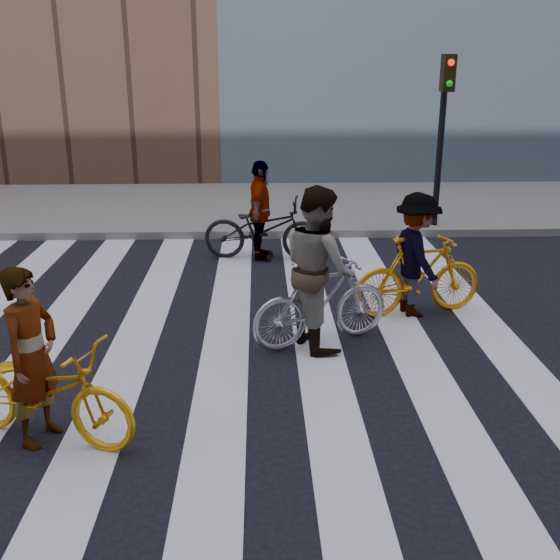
{
  "coord_description": "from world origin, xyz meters",
  "views": [
    {
      "loc": [
        0.96,
        -7.01,
        3.26
      ],
      "look_at": [
        1.2,
        0.3,
        0.77
      ],
      "focal_mm": 42.0,
      "sensor_mm": 36.0,
      "label": 1
    }
  ],
  "objects_px": {
    "traffic_signal": "(444,114)",
    "rider_rear": "(260,211)",
    "bike_silver_mid": "(321,302)",
    "rider_right": "(416,255)",
    "rider_mid": "(318,268)",
    "rider_left": "(32,356)",
    "bike_dark_rear": "(263,229)",
    "bike_yellow_left": "(42,390)",
    "bike_yellow_right": "(418,276)"
  },
  "relations": [
    {
      "from": "traffic_signal",
      "to": "bike_silver_mid",
      "type": "relative_size",
      "value": 1.9
    },
    {
      "from": "bike_dark_rear",
      "to": "rider_mid",
      "type": "distance_m",
      "value": 3.59
    },
    {
      "from": "rider_rear",
      "to": "rider_right",
      "type": "bearing_deg",
      "value": -134.62
    },
    {
      "from": "bike_yellow_right",
      "to": "traffic_signal",
      "type": "bearing_deg",
      "value": -29.92
    },
    {
      "from": "traffic_signal",
      "to": "rider_rear",
      "type": "relative_size",
      "value": 1.99
    },
    {
      "from": "traffic_signal",
      "to": "bike_silver_mid",
      "type": "distance_m",
      "value": 6.07
    },
    {
      "from": "traffic_signal",
      "to": "rider_left",
      "type": "bearing_deg",
      "value": -127.26
    },
    {
      "from": "bike_yellow_left",
      "to": "bike_dark_rear",
      "type": "relative_size",
      "value": 0.91
    },
    {
      "from": "bike_dark_rear",
      "to": "traffic_signal",
      "type": "bearing_deg",
      "value": -56.87
    },
    {
      "from": "traffic_signal",
      "to": "rider_left",
      "type": "height_order",
      "value": "traffic_signal"
    },
    {
      "from": "traffic_signal",
      "to": "rider_left",
      "type": "xyz_separation_m",
      "value": [
        -5.41,
        -7.12,
        -1.47
      ]
    },
    {
      "from": "traffic_signal",
      "to": "bike_yellow_right",
      "type": "height_order",
      "value": "traffic_signal"
    },
    {
      "from": "rider_right",
      "to": "bike_yellow_right",
      "type": "bearing_deg",
      "value": -102.24
    },
    {
      "from": "bike_yellow_left",
      "to": "rider_left",
      "type": "xyz_separation_m",
      "value": [
        -0.05,
        0.0,
        0.33
      ]
    },
    {
      "from": "rider_rear",
      "to": "bike_silver_mid",
      "type": "bearing_deg",
      "value": -161.25
    },
    {
      "from": "traffic_signal",
      "to": "rider_mid",
      "type": "height_order",
      "value": "traffic_signal"
    },
    {
      "from": "rider_mid",
      "to": "bike_dark_rear",
      "type": "bearing_deg",
      "value": -11.96
    },
    {
      "from": "rider_mid",
      "to": "rider_rear",
      "type": "relative_size",
      "value": 1.14
    },
    {
      "from": "bike_yellow_left",
      "to": "rider_mid",
      "type": "relative_size",
      "value": 0.96
    },
    {
      "from": "bike_dark_rear",
      "to": "rider_rear",
      "type": "xyz_separation_m",
      "value": [
        -0.05,
        0.0,
        0.31
      ]
    },
    {
      "from": "bike_yellow_right",
      "to": "rider_mid",
      "type": "height_order",
      "value": "rider_mid"
    },
    {
      "from": "traffic_signal",
      "to": "bike_dark_rear",
      "type": "distance_m",
      "value": 4.13
    },
    {
      "from": "bike_dark_rear",
      "to": "rider_right",
      "type": "distance_m",
      "value": 3.27
    },
    {
      "from": "bike_dark_rear",
      "to": "rider_left",
      "type": "relative_size",
      "value": 1.24
    },
    {
      "from": "bike_dark_rear",
      "to": "rider_left",
      "type": "distance_m",
      "value": 5.87
    },
    {
      "from": "rider_right",
      "to": "bike_silver_mid",
      "type": "bearing_deg",
      "value": 112.68
    },
    {
      "from": "traffic_signal",
      "to": "rider_rear",
      "type": "height_order",
      "value": "traffic_signal"
    },
    {
      "from": "bike_silver_mid",
      "to": "rider_right",
      "type": "bearing_deg",
      "value": -76.79
    },
    {
      "from": "bike_silver_mid",
      "to": "rider_left",
      "type": "xyz_separation_m",
      "value": [
        -2.7,
        -1.98,
        0.29
      ]
    },
    {
      "from": "bike_yellow_left",
      "to": "rider_mid",
      "type": "height_order",
      "value": "rider_mid"
    },
    {
      "from": "rider_right",
      "to": "bike_yellow_left",
      "type": "bearing_deg",
      "value": 113.93
    },
    {
      "from": "rider_left",
      "to": "rider_right",
      "type": "distance_m",
      "value": 4.96
    },
    {
      "from": "bike_yellow_left",
      "to": "rider_right",
      "type": "xyz_separation_m",
      "value": [
        3.97,
        2.9,
        0.34
      ]
    },
    {
      "from": "bike_dark_rear",
      "to": "rider_right",
      "type": "relative_size",
      "value": 1.23
    },
    {
      "from": "traffic_signal",
      "to": "rider_left",
      "type": "distance_m",
      "value": 9.06
    },
    {
      "from": "traffic_signal",
      "to": "rider_mid",
      "type": "relative_size",
      "value": 1.73
    },
    {
      "from": "traffic_signal",
      "to": "bike_yellow_right",
      "type": "relative_size",
      "value": 1.87
    },
    {
      "from": "bike_yellow_left",
      "to": "bike_silver_mid",
      "type": "bearing_deg",
      "value": -33.29
    },
    {
      "from": "rider_left",
      "to": "bike_yellow_right",
      "type": "bearing_deg",
      "value": -34.58
    },
    {
      "from": "rider_right",
      "to": "traffic_signal",
      "type": "bearing_deg",
      "value": -30.54
    },
    {
      "from": "traffic_signal",
      "to": "bike_yellow_left",
      "type": "distance_m",
      "value": 9.09
    },
    {
      "from": "bike_yellow_right",
      "to": "rider_left",
      "type": "xyz_separation_m",
      "value": [
        -4.07,
        -2.9,
        0.28
      ]
    },
    {
      "from": "bike_yellow_left",
      "to": "bike_dark_rear",
      "type": "distance_m",
      "value": 5.85
    },
    {
      "from": "rider_left",
      "to": "rider_rear",
      "type": "bearing_deg",
      "value": -0.04
    },
    {
      "from": "bike_yellow_left",
      "to": "bike_yellow_right",
      "type": "distance_m",
      "value": 4.96
    },
    {
      "from": "rider_left",
      "to": "rider_rear",
      "type": "relative_size",
      "value": 0.97
    },
    {
      "from": "bike_dark_rear",
      "to": "rider_right",
      "type": "xyz_separation_m",
      "value": [
        1.97,
        -2.59,
        0.29
      ]
    },
    {
      "from": "bike_yellow_left",
      "to": "bike_dark_rear",
      "type": "bearing_deg",
      "value": -0.04
    },
    {
      "from": "rider_rear",
      "to": "traffic_signal",
      "type": "bearing_deg",
      "value": -57.2
    },
    {
      "from": "bike_dark_rear",
      "to": "rider_left",
      "type": "bearing_deg",
      "value": 166.99
    }
  ]
}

